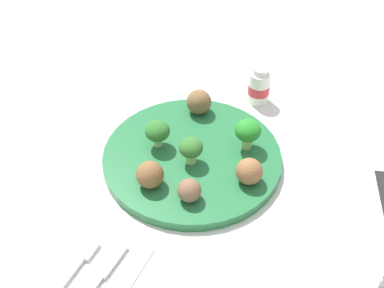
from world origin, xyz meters
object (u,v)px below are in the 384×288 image
object	(u,v)px
broccoli_floret_mid_left	(248,132)
meatball_front_right	(189,190)
napkin	(79,284)
yogurt_bottle	(259,87)
fork	(70,271)
broccoli_floret_near_rim	(191,149)
meatball_back_right	(199,102)
knife	(94,283)
plate	(192,157)
meatball_center	(150,175)
broccoli_floret_far_rim	(157,132)
meatball_far_rim	(249,171)

from	to	relation	value
broccoli_floret_mid_left	meatball_front_right	distance (m)	0.14
napkin	yogurt_bottle	xyz separation A→B (m)	(0.45, -0.06, 0.03)
meatball_front_right	fork	bearing A→B (deg)	154.34
broccoli_floret_near_rim	meatball_front_right	size ratio (longest dim) A/B	1.29
meatball_back_right	knife	distance (m)	0.35
meatball_front_right	yogurt_bottle	bearing A→B (deg)	0.91
plate	fork	distance (m)	0.26
broccoli_floret_mid_left	napkin	size ratio (longest dim) A/B	0.30
fork	yogurt_bottle	bearing A→B (deg)	-9.74
meatball_back_right	meatball_center	bearing A→B (deg)	-175.75
plate	meatball_front_right	bearing A→B (deg)	-155.08
meatball_back_right	meatball_center	size ratio (longest dim) A/B	1.05
broccoli_floret_near_rim	meatball_center	world-z (taller)	broccoli_floret_near_rim
meatball_center	meatball_front_right	bearing A→B (deg)	-88.44
plate	yogurt_bottle	distance (m)	0.20
meatball_back_right	meatball_front_right	bearing A→B (deg)	-157.24
broccoli_floret_near_rim	napkin	xyz separation A→B (m)	(-0.24, 0.03, -0.04)
broccoli_floret_mid_left	meatball_back_right	size ratio (longest dim) A/B	1.19
broccoli_floret_far_rim	broccoli_floret_mid_left	world-z (taller)	broccoli_floret_mid_left
meatball_front_right	meatball_center	size ratio (longest dim) A/B	0.84
meatball_front_right	meatball_back_right	bearing A→B (deg)	22.76
broccoli_floret_near_rim	meatball_far_rim	xyz separation A→B (m)	(0.00, -0.09, -0.01)
broccoli_floret_mid_left	broccoli_floret_far_rim	bearing A→B (deg)	115.82
broccoli_floret_mid_left	meatball_back_right	xyz separation A→B (m)	(0.05, 0.11, -0.01)
meatball_far_rim	meatball_back_right	world-z (taller)	meatball_back_right
meatball_center	yogurt_bottle	bearing A→B (deg)	-11.76
knife	broccoli_floret_mid_left	bearing A→B (deg)	-13.93
knife	napkin	bearing A→B (deg)	113.18
fork	knife	xyz separation A→B (m)	(0.00, -0.04, -0.00)
broccoli_floret_near_rim	napkin	bearing A→B (deg)	172.77
plate	meatball_front_right	size ratio (longest dim) A/B	8.20
broccoli_floret_far_rim	knife	distance (m)	0.25
meatball_far_rim	yogurt_bottle	size ratio (longest dim) A/B	0.57
broccoli_floret_far_rim	meatball_center	size ratio (longest dim) A/B	1.14
broccoli_floret_near_rim	knife	world-z (taller)	broccoli_floret_near_rim
broccoli_floret_far_rim	meatball_far_rim	xyz separation A→B (m)	(-0.01, -0.16, -0.01)
broccoli_floret_mid_left	fork	bearing A→B (deg)	159.91
broccoli_floret_near_rim	meatball_front_right	bearing A→B (deg)	-154.42
yogurt_bottle	fork	bearing A→B (deg)	170.26
meatball_back_right	fork	bearing A→B (deg)	179.22
meatball_center	knife	distance (m)	0.17
meatball_front_right	meatball_back_right	size ratio (longest dim) A/B	0.80
broccoli_floret_far_rim	meatball_front_right	size ratio (longest dim) A/B	1.35
knife	plate	bearing A→B (deg)	-1.35
meatball_center	knife	world-z (taller)	meatball_center
meatball_center	fork	bearing A→B (deg)	173.71
plate	meatball_center	size ratio (longest dim) A/B	6.89
yogurt_bottle	meatball_front_right	bearing A→B (deg)	-179.09
meatball_far_rim	knife	bearing A→B (deg)	156.00
yogurt_bottle	meatball_back_right	bearing A→B (deg)	143.20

